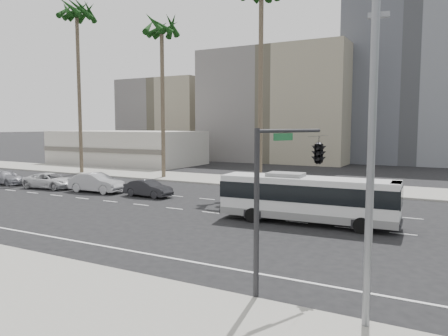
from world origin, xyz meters
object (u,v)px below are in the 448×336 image
Objects in this scene: car_d at (6,177)px; streetlight_corner at (372,135)px; car_b at (96,183)px; palm_mid at (162,33)px; city_bus at (307,198)px; traffic_signal at (312,154)px; palm_far at (77,17)px; car_c at (50,181)px; car_a at (148,188)px.

streetlight_corner is (37.46, -14.35, 4.91)m from car_d.
palm_mid is at bearing 1.74° from car_b.
city_bus is 1.83× the size of traffic_signal.
car_d is (-11.87, -0.41, -0.18)m from car_b.
car_b is at bearing 175.18° from traffic_signal.
car_b is 0.52× the size of streetlight_corner.
palm_mid reaches higher than car_b.
city_bus is at bearing -21.92° from palm_far.
car_d is 0.22× the size of palm_far.
streetlight_corner is at bearing -20.67° from traffic_signal.
car_c reaches higher than car_d.
car_a is at bearing 164.36° from city_bus.
traffic_signal is at bearing -44.29° from palm_mid.
car_b is at bearing 168.44° from city_bus.
palm_far is (-7.02, 10.41, 17.90)m from car_c.
traffic_signal is (28.64, -12.06, 4.08)m from car_c.
car_d is (-6.37, -0.09, -0.05)m from car_c.
palm_far is at bearing 4.72° from car_d.
palm_far reaches higher than car_a.
city_bus reaches higher than car_b.
car_c is at bearing 90.26° from car_b.
city_bus is at bearing 107.09° from streetlight_corner.
palm_mid reaches higher than car_d.
city_bus is 2.04× the size of car_c.
car_c is 34.63m from streetlight_corner.
streetlight_corner reaches higher than car_c.
palm_far is (-32.52, 13.08, 17.04)m from city_bus.
traffic_signal is at bearing 127.65° from streetlight_corner.
car_b is (-20.00, 3.00, -0.73)m from city_bus.
city_bus is 13.63m from streetlight_corner.
palm_far is (-12.52, 10.08, 17.77)m from car_b.
streetlight_corner is 38.46m from palm_mid.
car_b is 0.89× the size of traffic_signal.
traffic_signal is at bearing -118.43° from car_c.
car_b is 0.29× the size of palm_mid.
streetlight_corner is at bearing -124.53° from car_a.
city_bus reaches higher than car_d.
car_d is at bearing 172.34° from city_bus.
car_a is at bearing 134.91° from streetlight_corner.
palm_mid is 0.86× the size of palm_far.
city_bus is at bearing 131.81° from traffic_signal.
car_d is at bearing 150.70° from streetlight_corner.
palm_mid reaches higher than traffic_signal.
palm_mid reaches higher than car_c.
city_bus is 10.41m from traffic_signal.
car_a is 0.92× the size of car_d.
car_d is 21.93m from palm_mid.
streetlight_corner reaches higher than traffic_signal.
city_bus is 25.66m from car_c.
streetlight_corner is (20.10, -15.01, 4.88)m from car_a.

